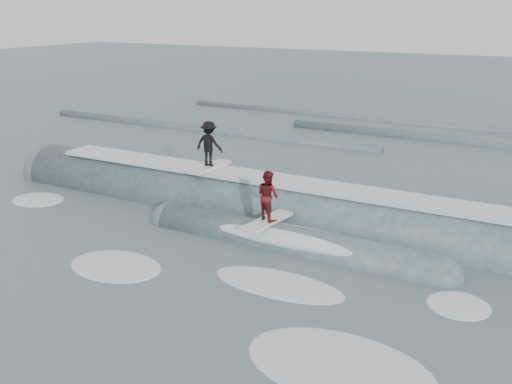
% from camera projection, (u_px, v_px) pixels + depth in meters
% --- Properties ---
extents(ground, '(160.00, 160.00, 0.00)m').
position_uv_depth(ground, '(219.00, 248.00, 17.21)').
color(ground, '#3F555C').
rests_on(ground, ground).
extents(breaking_wave, '(23.61, 4.06, 2.56)m').
position_uv_depth(breaking_wave, '(272.00, 217.00, 19.64)').
color(breaking_wave, '#334B56').
rests_on(breaking_wave, ground).
extents(surfer_black, '(1.07, 2.03, 1.72)m').
position_uv_depth(surfer_black, '(209.00, 146.00, 20.44)').
color(surfer_black, silver).
rests_on(surfer_black, ground).
extents(surfer_red, '(0.92, 2.06, 1.65)m').
position_uv_depth(surfer_red, '(268.00, 199.00, 17.26)').
color(surfer_red, silver).
rests_on(surfer_red, ground).
extents(whitewater, '(17.41, 6.35, 0.10)m').
position_uv_depth(whitewater, '(231.00, 286.00, 14.84)').
color(whitewater, white).
rests_on(whitewater, ground).
extents(far_swells, '(37.45, 8.65, 0.80)m').
position_uv_depth(far_swells, '(349.00, 133.00, 32.95)').
color(far_swells, '#334B56').
rests_on(far_swells, ground).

